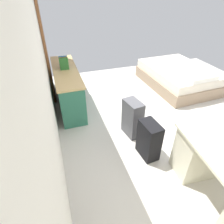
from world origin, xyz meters
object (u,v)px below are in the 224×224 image
Objects in this scene: credenza at (68,87)px; suitcase_black at (149,140)px; suitcase_spare_grey at (132,118)px; figurine_small at (63,61)px; bed at (178,77)px.

suitcase_black is (-1.89, -0.94, -0.10)m from credenza.
suitcase_black is 0.91× the size of suitcase_spare_grey.
credenza is 2.74× the size of suitcase_spare_grey.
figurine_small is at bearing 0.25° from credenza.
credenza is 0.92× the size of bed.
credenza is 3.00× the size of suitcase_black.
suitcase_spare_grey is 5.97× the size of figurine_small.
suitcase_spare_grey reaches higher than suitcase_black.
figurine_small reaches higher than suitcase_black.
credenza reaches higher than bed.
suitcase_black is at bearing -153.58° from credenza.
credenza is 1.63m from suitcase_spare_grey.
suitcase_black is 0.54m from suitcase_spare_grey.
suitcase_spare_grey reaches higher than bed.
suitcase_black is (-1.93, 1.82, 0.06)m from bed.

